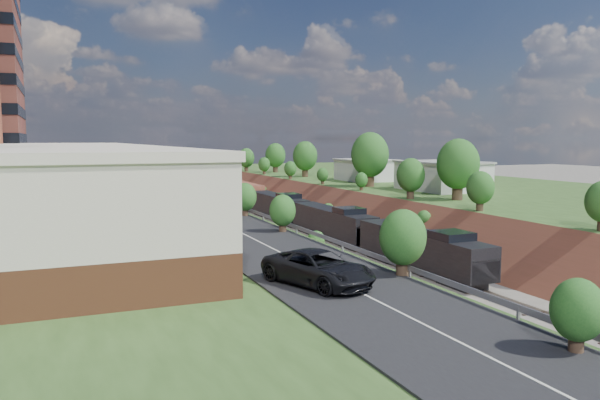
% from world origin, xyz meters
% --- Properties ---
extents(platform_left, '(44.00, 180.00, 5.00)m').
position_xyz_m(platform_left, '(-33.00, 60.00, 2.50)').
color(platform_left, '#325020').
rests_on(platform_left, ground).
extents(platform_right, '(44.00, 180.00, 5.00)m').
position_xyz_m(platform_right, '(33.00, 60.00, 2.50)').
color(platform_right, '#325020').
rests_on(platform_right, ground).
extents(embankment_left, '(10.00, 180.00, 10.00)m').
position_xyz_m(embankment_left, '(-11.00, 60.00, 0.00)').
color(embankment_left, brown).
rests_on(embankment_left, ground).
extents(embankment_right, '(10.00, 180.00, 10.00)m').
position_xyz_m(embankment_right, '(11.00, 60.00, 0.00)').
color(embankment_right, brown).
rests_on(embankment_right, ground).
extents(rail_left_track, '(1.58, 180.00, 0.18)m').
position_xyz_m(rail_left_track, '(-2.60, 60.00, 0.09)').
color(rail_left_track, gray).
rests_on(rail_left_track, ground).
extents(rail_right_track, '(1.58, 180.00, 0.18)m').
position_xyz_m(rail_right_track, '(2.60, 60.00, 0.09)').
color(rail_right_track, gray).
rests_on(rail_right_track, ground).
extents(road, '(8.00, 180.00, 0.10)m').
position_xyz_m(road, '(-15.50, 60.00, 5.05)').
color(road, black).
rests_on(road, platform_left).
extents(guardrail, '(0.10, 171.00, 0.70)m').
position_xyz_m(guardrail, '(-11.40, 59.80, 5.55)').
color(guardrail, '#99999E').
rests_on(guardrail, platform_left).
extents(commercial_building, '(14.30, 62.30, 7.00)m').
position_xyz_m(commercial_building, '(-28.00, 38.00, 8.51)').
color(commercial_building, brown).
rests_on(commercial_building, platform_left).
extents(overpass, '(24.50, 8.30, 7.40)m').
position_xyz_m(overpass, '(0.00, 122.00, 4.92)').
color(overpass, gray).
rests_on(overpass, ground).
extents(white_building_near, '(9.00, 12.00, 4.00)m').
position_xyz_m(white_building_near, '(23.50, 52.00, 7.00)').
color(white_building_near, silver).
rests_on(white_building_near, platform_right).
extents(white_building_far, '(8.00, 10.00, 3.60)m').
position_xyz_m(white_building_far, '(23.00, 74.00, 6.80)').
color(white_building_far, silver).
rests_on(white_building_far, platform_right).
extents(tree_right_large, '(5.25, 5.25, 7.61)m').
position_xyz_m(tree_right_large, '(17.00, 40.00, 9.38)').
color(tree_right_large, '#473323').
rests_on(tree_right_large, platform_right).
extents(tree_left_crest, '(2.45, 2.45, 3.55)m').
position_xyz_m(tree_left_crest, '(-11.80, 20.00, 7.04)').
color(tree_left_crest, '#473323').
rests_on(tree_left_crest, platform_left).
extents(freight_train, '(3.04, 138.82, 4.55)m').
position_xyz_m(freight_train, '(2.60, 89.48, 2.59)').
color(freight_train, black).
rests_on(freight_train, ground).
extents(suv, '(4.95, 7.00, 1.77)m').
position_xyz_m(suv, '(-16.77, 7.63, 5.99)').
color(suv, black).
rests_on(suv, road).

